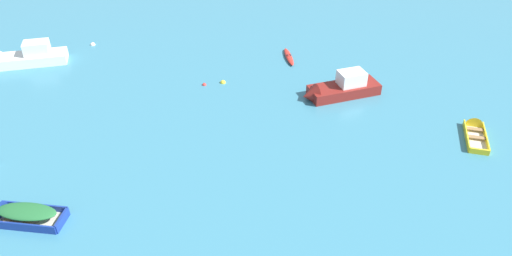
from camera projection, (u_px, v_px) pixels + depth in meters
The scene contains 8 objects.
rowboat_yellow_cluster_inner at pixel (474, 128), 30.39m from camera, with size 1.44×3.66×1.07m.
motor_launch_white_distant_center at pixel (26, 57), 37.79m from camera, with size 6.02×3.81×2.12m.
rowboat_deep_blue_near_right at pixel (16, 214), 23.87m from camera, with size 4.10×1.58×1.31m.
motor_launch_maroon_back_row_right at pixel (339, 89), 33.75m from camera, with size 5.70×4.09×2.07m.
kayak_red_far_left at pixel (289, 57), 38.86m from camera, with size 1.39×3.10×0.29m.
mooring_buoy_between_boats_left at pixel (93, 45), 41.03m from camera, with size 0.42×0.42×0.42m, color silver.
mooring_buoy_between_boats_right at pixel (223, 83), 35.59m from camera, with size 0.41×0.41×0.41m, color yellow.
mooring_buoy_near_foreground at pixel (204, 85), 35.32m from camera, with size 0.31×0.31×0.31m, color red.
Camera 1 is at (4.14, -4.31, 17.36)m, focal length 33.98 mm.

